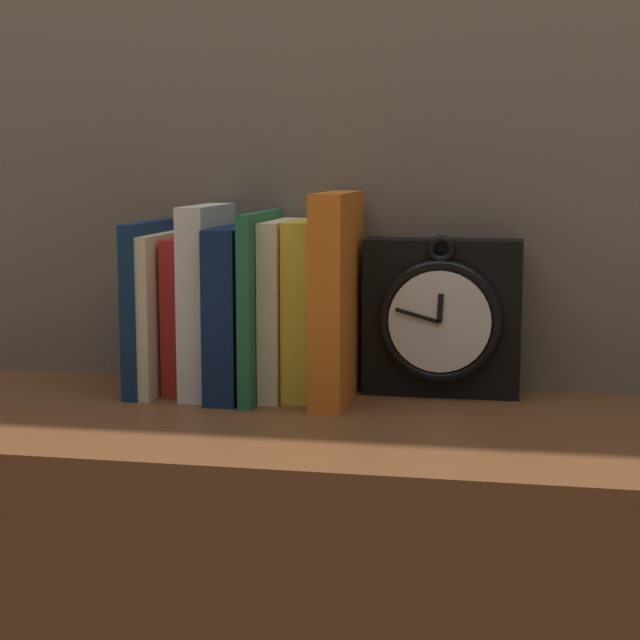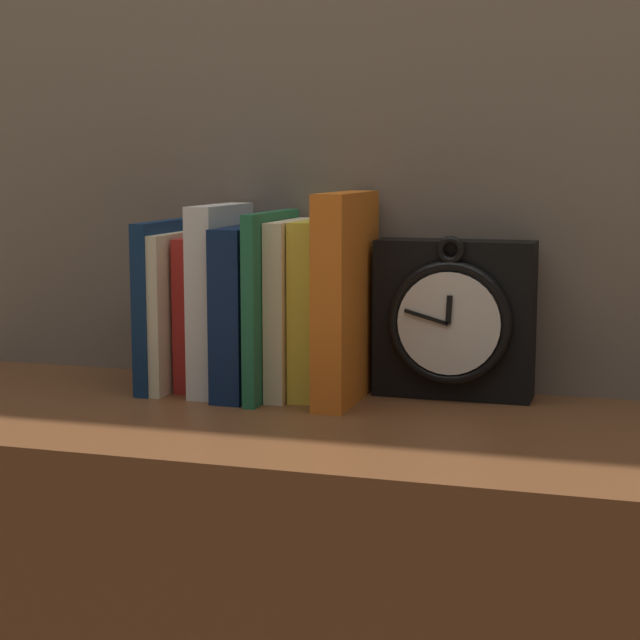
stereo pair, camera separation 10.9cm
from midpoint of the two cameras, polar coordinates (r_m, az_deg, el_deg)
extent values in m
cube|color=black|center=(1.22, 9.74, 0.04)|extent=(0.18, 0.05, 0.18)
torus|color=black|center=(1.19, 9.54, -0.19)|extent=(0.14, 0.01, 0.14)
cylinder|color=white|center=(1.18, 9.52, -0.21)|extent=(0.11, 0.01, 0.11)
cube|color=black|center=(1.18, 9.54, 0.52)|extent=(0.01, 0.00, 0.03)
cube|color=black|center=(1.18, 8.33, 0.13)|extent=(0.05, 0.00, 0.02)
torus|color=black|center=(1.18, 9.63, 3.68)|extent=(0.03, 0.01, 0.03)
cube|color=#112B4F|center=(1.26, -5.82, 0.82)|extent=(0.02, 0.14, 0.20)
cube|color=beige|center=(1.26, -5.13, 0.50)|extent=(0.01, 0.14, 0.18)
cube|color=#B42722|center=(1.26, -3.85, 0.42)|extent=(0.03, 0.11, 0.18)
cube|color=silver|center=(1.24, -2.81, 1.16)|extent=(0.03, 0.14, 0.22)
cube|color=#102248|center=(1.22, -1.33, 0.51)|extent=(0.04, 0.15, 0.19)
cube|color=#226A45|center=(1.21, -0.01, 0.83)|extent=(0.01, 0.16, 0.21)
cube|color=beige|center=(1.21, 1.03, 0.64)|extent=(0.02, 0.13, 0.20)
cube|color=yellow|center=(1.21, 2.50, 0.61)|extent=(0.04, 0.12, 0.20)
cube|color=orange|center=(1.18, 4.12, 1.20)|extent=(0.03, 0.16, 0.23)
camera|label=1|loc=(0.05, -87.14, 0.42)|focal=60.00mm
camera|label=2|loc=(0.05, 92.86, -0.42)|focal=60.00mm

